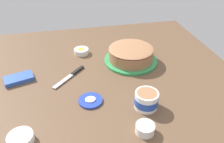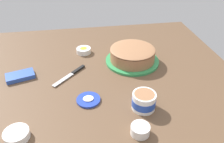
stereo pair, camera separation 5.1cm
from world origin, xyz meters
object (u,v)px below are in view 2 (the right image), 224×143
Objects in this scene: sprinkle_bowl_rainbow at (140,130)px; sprinkle_bowl_pink at (17,135)px; frosted_cake at (132,55)px; frosting_tub_lid at (88,100)px; frosting_tub at (144,101)px; spreading_knife at (72,74)px; candy_box_lower at (20,76)px; sprinkle_bowl_yellow at (84,50)px.

sprinkle_bowl_pink is at bearing -6.55° from sprinkle_bowl_rainbow.
frosted_cake is 0.55m from sprinkle_bowl_rainbow.
frosted_cake reaches higher than sprinkle_bowl_rainbow.
frosting_tub is at bearing 159.97° from frosting_tub_lid.
spreading_knife is 1.28× the size of candy_box_lower.
frosted_cake is 0.36m from spreading_knife.
candy_box_lower is (0.06, -0.42, -0.01)m from sprinkle_bowl_pink.
sprinkle_bowl_pink reaches higher than candy_box_lower.
spreading_knife is at bearing -60.53° from sprinkle_bowl_rainbow.
frosting_tub is 0.15m from sprinkle_bowl_rainbow.
frosting_tub reaches higher than frosting_tub_lid.
frosted_cake is 3.49× the size of sprinkle_bowl_yellow.
frosting_tub_lid is 0.24m from spreading_knife.
sprinkle_bowl_rainbow reaches higher than spreading_knife.
frosted_cake is at bearing -139.76° from sprinkle_bowl_pink.
candy_box_lower is (0.35, -0.24, 0.01)m from frosting_tub_lid.
frosting_tub is 1.18× the size of sprinkle_bowl_yellow.
sprinkle_bowl_yellow is (-0.29, -0.64, 0.00)m from sprinkle_bowl_pink.
sprinkle_bowl_rainbow reaches higher than sprinkle_bowl_yellow.
candy_box_lower is at bearing -29.41° from frosting_tub.
sprinkle_bowl_pink is 0.68× the size of candy_box_lower.
sprinkle_bowl_rainbow is 0.85× the size of sprinkle_bowl_yellow.
frosted_cake is 2.95× the size of frosting_tub.
frosting_tub_lid is 0.61× the size of spreading_knife.
sprinkle_bowl_yellow is (0.24, -0.55, -0.02)m from frosting_tub.
frosted_cake is at bearing -96.08° from frosting_tub.
sprinkle_bowl_yellow is (0.18, -0.69, -0.00)m from sprinkle_bowl_rainbow.
frosting_tub_lid is 0.47m from sprinkle_bowl_yellow.
frosting_tub is at bearing 133.71° from candy_box_lower.
frosting_tub_lid is at bearing 47.62° from frosted_cake.
sprinkle_bowl_pink is (0.53, 0.09, -0.02)m from frosting_tub.
sprinkle_bowl_pink is at bearing 9.27° from frosting_tub.
sprinkle_bowl_pink is 0.42m from candy_box_lower.
sprinkle_bowl_pink is at bearing 31.06° from frosting_tub_lid.
spreading_knife is at bearing -45.54° from frosting_tub.
sprinkle_bowl_rainbow is at bearing 79.99° from frosted_cake.
candy_box_lower is at bearing 32.39° from sprinkle_bowl_yellow.
frosting_tub reaches higher than sprinkle_bowl_pink.
frosting_tub is 0.58× the size of spreading_knife.
frosted_cake is at bearing -132.38° from frosting_tub_lid.
candy_box_lower is at bearing -41.45° from sprinkle_bowl_rainbow.
candy_box_lower is (0.27, -0.01, 0.01)m from spreading_knife.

